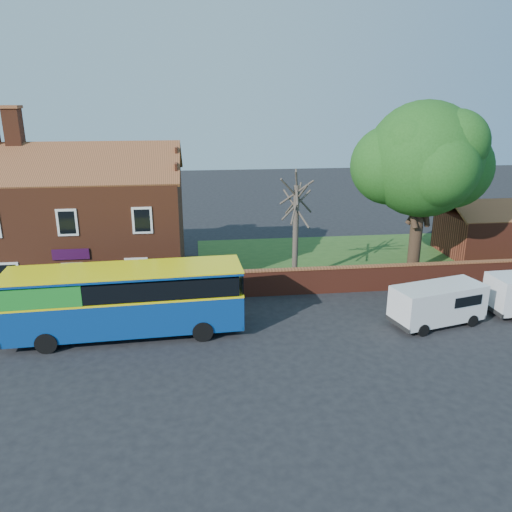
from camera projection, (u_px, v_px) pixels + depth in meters
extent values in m
plane|color=black|center=(202.00, 359.00, 22.15)|extent=(120.00, 120.00, 0.00)
cube|color=gray|center=(69.00, 312.00, 26.77)|extent=(18.00, 3.50, 0.12)
cube|color=slate|center=(61.00, 326.00, 25.11)|extent=(18.00, 0.15, 0.14)
cube|color=#426B28|center=(380.00, 258.00, 35.93)|extent=(26.00, 12.00, 0.04)
cube|color=brown|center=(85.00, 228.00, 31.23)|extent=(12.00, 8.00, 6.50)
cube|color=brown|center=(70.00, 164.00, 28.04)|extent=(12.30, 4.08, 2.16)
cube|color=brown|center=(84.00, 156.00, 31.83)|extent=(12.30, 4.08, 2.16)
cube|color=brown|center=(13.00, 127.00, 28.97)|extent=(0.90, 0.90, 2.20)
cube|color=black|center=(67.00, 223.00, 27.01)|extent=(1.10, 0.06, 1.50)
cube|color=#4C0F19|center=(74.00, 283.00, 28.06)|extent=(0.95, 0.04, 2.10)
cube|color=silver|center=(74.00, 282.00, 28.06)|extent=(1.20, 0.06, 2.30)
cube|color=#300A2E|center=(71.00, 254.00, 27.53)|extent=(2.00, 0.06, 0.60)
cube|color=maroon|center=(416.00, 277.00, 30.03)|extent=(22.00, 0.30, 1.50)
cube|color=brown|center=(417.00, 264.00, 29.79)|extent=(22.00, 0.38, 0.10)
cube|color=maroon|center=(500.00, 234.00, 36.51)|extent=(8.00, 5.00, 3.00)
cube|color=brown|center=(494.00, 203.00, 37.07)|extent=(8.20, 2.56, 1.24)
cube|color=navy|center=(127.00, 310.00, 24.06)|extent=(11.14, 3.27, 1.75)
cube|color=yellow|center=(126.00, 294.00, 23.79)|extent=(11.16, 3.29, 0.10)
cube|color=black|center=(125.00, 283.00, 23.63)|extent=(10.70, 3.27, 0.88)
cube|color=#1F912A|center=(44.00, 288.00, 23.05)|extent=(3.88, 2.97, 0.94)
cube|color=navy|center=(124.00, 272.00, 23.45)|extent=(11.14, 3.27, 0.14)
cube|color=yellow|center=(124.00, 270.00, 23.43)|extent=(11.19, 3.31, 0.06)
cylinder|color=black|center=(46.00, 343.00, 22.51)|extent=(1.00, 0.33, 0.99)
cylinder|color=black|center=(58.00, 319.00, 24.95)|extent=(1.00, 0.33, 0.99)
cylinder|color=black|center=(203.00, 331.00, 23.63)|extent=(1.00, 0.33, 0.99)
cylinder|color=black|center=(199.00, 309.00, 26.07)|extent=(1.00, 0.33, 0.99)
cube|color=white|center=(438.00, 302.00, 25.20)|extent=(5.04, 2.97, 1.79)
cube|color=black|center=(471.00, 292.00, 25.84)|extent=(0.46, 1.58, 0.71)
cube|color=black|center=(472.00, 310.00, 26.23)|extent=(0.55, 1.86, 0.23)
cylinder|color=black|center=(423.00, 330.00, 24.17)|extent=(0.66, 0.36, 0.62)
cylinder|color=black|center=(400.00, 316.00, 25.74)|extent=(0.66, 0.36, 0.62)
cylinder|color=black|center=(472.00, 321.00, 25.19)|extent=(0.66, 0.36, 0.62)
cylinder|color=black|center=(447.00, 307.00, 26.77)|extent=(0.66, 0.36, 0.62)
cylinder|color=black|center=(495.00, 302.00, 27.37)|extent=(0.66, 0.24, 0.65)
cylinder|color=black|center=(415.00, 240.00, 32.28)|extent=(0.79, 0.79, 4.55)
sphere|color=#27661F|center=(423.00, 159.00, 30.71)|extent=(7.12, 7.12, 7.12)
sphere|color=#27661F|center=(451.00, 168.00, 31.50)|extent=(5.14, 5.14, 5.14)
sphere|color=#27661F|center=(390.00, 165.00, 31.17)|extent=(4.95, 4.95, 4.95)
cylinder|color=#4C4238|center=(296.00, 234.00, 30.59)|extent=(0.35, 0.35, 6.08)
cylinder|color=#4C4238|center=(296.00, 200.00, 29.93)|extent=(0.36, 2.96, 2.39)
cylinder|color=#4C4238|center=(296.00, 203.00, 29.99)|extent=(1.55, 2.19, 2.19)
cylinder|color=#4C4238|center=(296.00, 196.00, 29.86)|extent=(2.49, 1.14, 2.42)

